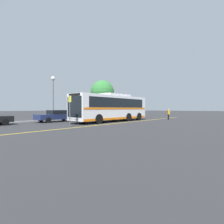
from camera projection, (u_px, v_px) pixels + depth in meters
ground_plane at (111, 121)px, 21.60m from camera, size 220.00×220.00×0.00m
lane_strip_0 at (127, 122)px, 19.85m from camera, size 31.04×0.20×0.01m
curb_strip at (77, 119)px, 25.78m from camera, size 39.04×0.36×0.15m
transit_bus at (112, 107)px, 21.26m from camera, size 11.41×2.94×3.36m
parked_car_1 at (57, 116)px, 20.90m from camera, size 4.87×1.93×1.38m
parked_car_2 at (93, 114)px, 25.77m from camera, size 4.59×2.05×1.42m
parked_car_3 at (122, 113)px, 30.48m from camera, size 3.99×2.00×1.50m
pedestrian_0 at (168, 114)px, 24.32m from camera, size 0.46×0.44×1.54m
bus_stop_sign at (70, 107)px, 15.48m from camera, size 0.07×0.40×2.75m
street_lamp at (53, 86)px, 24.43m from camera, size 0.58×0.58×6.08m
tree_0 at (102, 92)px, 36.98m from camera, size 5.00×5.00×7.54m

